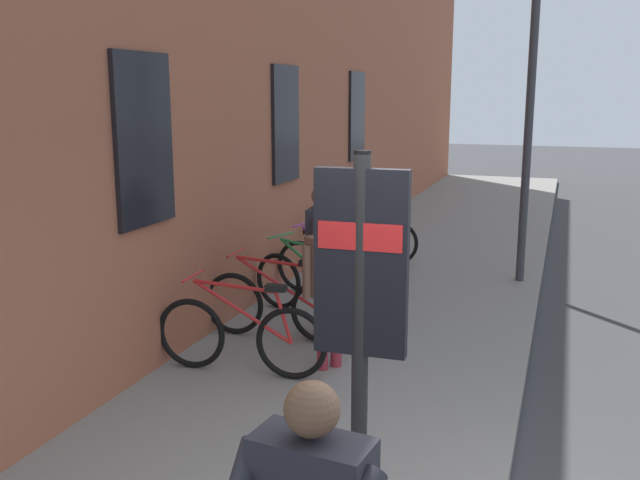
{
  "coord_description": "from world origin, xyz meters",
  "views": [
    {
      "loc": [
        -3.68,
        -0.24,
        2.84
      ],
      "look_at": [
        2.51,
        1.92,
        1.46
      ],
      "focal_mm": 39.61,
      "sensor_mm": 36.0,
      "label": 1
    }
  ],
  "objects_px": {
    "street_lamp": "(534,46)",
    "bicycle_mid_rack": "(241,336)",
    "bicycle_end_of_row": "(278,305)",
    "transit_info_sign": "(361,289)",
    "bicycle_beside_lamp": "(364,239)",
    "pedestrian_crossing_street": "(322,246)",
    "bicycle_under_window": "(311,285)",
    "bicycle_by_door": "(334,269)",
    "pedestrian_by_facade": "(330,275)",
    "bicycle_nearest_sign": "(347,252)"
  },
  "relations": [
    {
      "from": "bicycle_nearest_sign",
      "to": "transit_info_sign",
      "type": "bearing_deg",
      "value": -162.18
    },
    {
      "from": "pedestrian_crossing_street",
      "to": "transit_info_sign",
      "type": "bearing_deg",
      "value": -157.33
    },
    {
      "from": "transit_info_sign",
      "to": "pedestrian_crossing_street",
      "type": "bearing_deg",
      "value": 22.67
    },
    {
      "from": "bicycle_beside_lamp",
      "to": "pedestrian_crossing_street",
      "type": "height_order",
      "value": "pedestrian_crossing_street"
    },
    {
      "from": "bicycle_beside_lamp",
      "to": "street_lamp",
      "type": "distance_m",
      "value": 3.85
    },
    {
      "from": "bicycle_end_of_row",
      "to": "bicycle_under_window",
      "type": "xyz_separation_m",
      "value": [
        0.89,
        -0.08,
        0.0
      ]
    },
    {
      "from": "bicycle_under_window",
      "to": "street_lamp",
      "type": "relative_size",
      "value": 0.3
    },
    {
      "from": "bicycle_beside_lamp",
      "to": "bicycle_by_door",
      "type": "bearing_deg",
      "value": -175.76
    },
    {
      "from": "bicycle_under_window",
      "to": "bicycle_by_door",
      "type": "distance_m",
      "value": 0.87
    },
    {
      "from": "transit_info_sign",
      "to": "pedestrian_crossing_street",
      "type": "xyz_separation_m",
      "value": [
        3.38,
        1.41,
        -0.55
      ]
    },
    {
      "from": "bicycle_by_door",
      "to": "pedestrian_by_facade",
      "type": "bearing_deg",
      "value": -162.88
    },
    {
      "from": "bicycle_nearest_sign",
      "to": "bicycle_beside_lamp",
      "type": "distance_m",
      "value": 0.93
    },
    {
      "from": "bicycle_by_door",
      "to": "bicycle_beside_lamp",
      "type": "xyz_separation_m",
      "value": [
        1.99,
        0.15,
        0.0
      ]
    },
    {
      "from": "transit_info_sign",
      "to": "pedestrian_by_facade",
      "type": "height_order",
      "value": "transit_info_sign"
    },
    {
      "from": "bicycle_by_door",
      "to": "transit_info_sign",
      "type": "bearing_deg",
      "value": -160.18
    },
    {
      "from": "bicycle_mid_rack",
      "to": "bicycle_nearest_sign",
      "type": "relative_size",
      "value": 1.01
    },
    {
      "from": "bicycle_beside_lamp",
      "to": "pedestrian_crossing_street",
      "type": "bearing_deg",
      "value": -171.82
    },
    {
      "from": "bicycle_beside_lamp",
      "to": "street_lamp",
      "type": "xyz_separation_m",
      "value": [
        -0.28,
        -2.46,
        2.95
      ]
    },
    {
      "from": "bicycle_mid_rack",
      "to": "street_lamp",
      "type": "relative_size",
      "value": 0.31
    },
    {
      "from": "bicycle_nearest_sign",
      "to": "pedestrian_crossing_street",
      "type": "bearing_deg",
      "value": -168.92
    },
    {
      "from": "pedestrian_by_facade",
      "to": "street_lamp",
      "type": "height_order",
      "value": "street_lamp"
    },
    {
      "from": "bicycle_nearest_sign",
      "to": "bicycle_beside_lamp",
      "type": "height_order",
      "value": "same"
    },
    {
      "from": "bicycle_nearest_sign",
      "to": "pedestrian_by_facade",
      "type": "bearing_deg",
      "value": -165.62
    },
    {
      "from": "pedestrian_crossing_street",
      "to": "pedestrian_by_facade",
      "type": "xyz_separation_m",
      "value": [
        -0.85,
        -0.38,
        -0.09
      ]
    },
    {
      "from": "bicycle_under_window",
      "to": "bicycle_nearest_sign",
      "type": "height_order",
      "value": "same"
    },
    {
      "from": "bicycle_mid_rack",
      "to": "bicycle_end_of_row",
      "type": "distance_m",
      "value": 1.04
    },
    {
      "from": "bicycle_mid_rack",
      "to": "bicycle_by_door",
      "type": "relative_size",
      "value": 1.01
    },
    {
      "from": "bicycle_end_of_row",
      "to": "bicycle_under_window",
      "type": "distance_m",
      "value": 0.9
    },
    {
      "from": "bicycle_end_of_row",
      "to": "transit_info_sign",
      "type": "bearing_deg",
      "value": -149.5
    },
    {
      "from": "street_lamp",
      "to": "bicycle_mid_rack",
      "type": "bearing_deg",
      "value": 152.59
    },
    {
      "from": "bicycle_under_window",
      "to": "bicycle_beside_lamp",
      "type": "xyz_separation_m",
      "value": [
        2.87,
        0.14,
        0.0
      ]
    },
    {
      "from": "bicycle_nearest_sign",
      "to": "transit_info_sign",
      "type": "height_order",
      "value": "transit_info_sign"
    },
    {
      "from": "pedestrian_crossing_street",
      "to": "bicycle_mid_rack",
      "type": "bearing_deg",
      "value": 162.91
    },
    {
      "from": "transit_info_sign",
      "to": "street_lamp",
      "type": "xyz_separation_m",
      "value": [
        6.63,
        -0.54,
        1.74
      ]
    },
    {
      "from": "bicycle_mid_rack",
      "to": "pedestrian_crossing_street",
      "type": "bearing_deg",
      "value": -17.09
    },
    {
      "from": "bicycle_nearest_sign",
      "to": "transit_info_sign",
      "type": "xyz_separation_m",
      "value": [
        -5.98,
        -1.92,
        1.21
      ]
    },
    {
      "from": "transit_info_sign",
      "to": "street_lamp",
      "type": "relative_size",
      "value": 0.42
    },
    {
      "from": "bicycle_mid_rack",
      "to": "street_lamp",
      "type": "xyz_separation_m",
      "value": [
        4.53,
        -2.35,
        2.95
      ]
    },
    {
      "from": "bicycle_under_window",
      "to": "bicycle_by_door",
      "type": "relative_size",
      "value": 0.97
    },
    {
      "from": "bicycle_by_door",
      "to": "bicycle_beside_lamp",
      "type": "bearing_deg",
      "value": 4.24
    },
    {
      "from": "bicycle_end_of_row",
      "to": "bicycle_by_door",
      "type": "bearing_deg",
      "value": -2.66
    },
    {
      "from": "bicycle_by_door",
      "to": "bicycle_nearest_sign",
      "type": "distance_m",
      "value": 1.07
    },
    {
      "from": "bicycle_under_window",
      "to": "pedestrian_by_facade",
      "type": "distance_m",
      "value": 1.78
    },
    {
      "from": "pedestrian_crossing_street",
      "to": "pedestrian_by_facade",
      "type": "height_order",
      "value": "pedestrian_crossing_street"
    },
    {
      "from": "bicycle_by_door",
      "to": "street_lamp",
      "type": "xyz_separation_m",
      "value": [
        1.72,
        -2.31,
        2.95
      ]
    },
    {
      "from": "bicycle_mid_rack",
      "to": "bicycle_under_window",
      "type": "xyz_separation_m",
      "value": [
        1.93,
        -0.03,
        0.0
      ]
    },
    {
      "from": "bicycle_nearest_sign",
      "to": "pedestrian_by_facade",
      "type": "xyz_separation_m",
      "value": [
        -3.45,
        -0.88,
        0.57
      ]
    },
    {
      "from": "bicycle_mid_rack",
      "to": "bicycle_beside_lamp",
      "type": "relative_size",
      "value": 1.0
    },
    {
      "from": "street_lamp",
      "to": "bicycle_end_of_row",
      "type": "bearing_deg",
      "value": 145.49
    },
    {
      "from": "bicycle_end_of_row",
      "to": "pedestrian_by_facade",
      "type": "xyz_separation_m",
      "value": [
        -0.62,
        -0.82,
        0.57
      ]
    }
  ]
}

